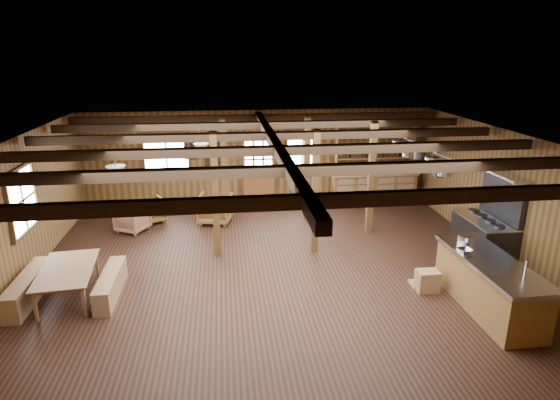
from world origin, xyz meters
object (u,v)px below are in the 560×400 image
Objects in this scene: dining_table at (71,283)px; armchair_a at (149,210)px; armchair_b at (215,209)px; kitchen_island at (489,284)px; armchair_c at (133,219)px; commercial_range at (486,231)px.

armchair_a reaches higher than dining_table.
armchair_a is 1.77m from armchair_b.
kitchen_island is 3.46× the size of armchair_a.
armchair_b is 2.11m from armchair_c.
kitchen_island reaches higher than armchair_a.
armchair_b is (-5.92, 2.99, -0.25)m from commercial_range.
dining_table is (-8.55, -0.71, -0.34)m from commercial_range.
armchair_c is (0.55, 3.33, 0.02)m from dining_table.
commercial_range is 2.70× the size of armchair_a.
dining_table is 4.54m from armchair_b.
dining_table is at bearing 51.50° from armchair_a.
armchair_c is (-8.00, 2.62, -0.32)m from commercial_range.
armchair_a is at bearing 140.53° from kitchen_island.
commercial_range is 6.64m from armchair_b.
armchair_c is (-2.07, -0.37, -0.07)m from armchair_b.
armchair_a is 0.85× the size of armchair_b.
dining_table is 1.98× the size of armchair_b.
commercial_range reaches higher than kitchen_island.
kitchen_island is 2.29m from commercial_range.
dining_table is at bearing 169.12° from kitchen_island.
kitchen_island is at bearing -105.72° from dining_table.
kitchen_island is 7.59m from dining_table.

